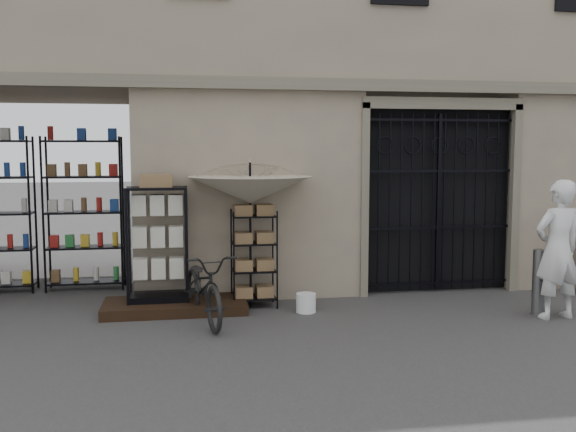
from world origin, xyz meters
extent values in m
plane|color=black|center=(0.00, 0.00, 0.00)|extent=(80.00, 80.00, 0.00)
cube|color=gray|center=(0.00, 4.00, 4.50)|extent=(14.00, 4.00, 9.00)
cube|color=black|center=(-4.50, 2.80, 1.50)|extent=(3.00, 1.70, 3.00)
cube|color=black|center=(-4.55, 3.30, 1.25)|extent=(2.70, 0.50, 2.50)
cube|color=black|center=(1.75, 2.28, 1.50)|extent=(2.50, 0.06, 3.00)
cube|color=black|center=(1.75, 2.12, 1.45)|extent=(0.05, 0.05, 2.80)
cube|color=black|center=(-2.40, 1.55, 0.07)|extent=(2.00, 0.90, 0.15)
cube|color=black|center=(-2.63, 1.65, 0.19)|extent=(0.91, 0.70, 0.09)
cube|color=silver|center=(-2.70, 1.41, 0.96)|extent=(0.73, 0.22, 1.51)
cube|color=silver|center=(-2.63, 1.65, 0.87)|extent=(0.75, 0.53, 1.26)
cube|color=olive|center=(-2.63, 1.65, 1.81)|extent=(0.52, 0.45, 0.18)
cube|color=black|center=(-1.26, 1.67, 0.71)|extent=(0.62, 0.44, 1.42)
cube|color=olive|center=(-1.26, 1.67, 0.66)|extent=(0.53, 0.35, 1.06)
cylinder|color=black|center=(-1.31, 1.62, 1.05)|extent=(0.04, 0.04, 2.10)
imported|color=#AFA48B|center=(-1.31, 1.62, 1.82)|extent=(1.75, 1.78, 1.42)
cylinder|color=white|center=(-0.58, 1.20, 0.13)|extent=(0.29, 0.29, 0.27)
imported|color=black|center=(-2.01, 0.93, 0.00)|extent=(0.81, 1.06, 1.80)
cylinder|color=slate|center=(2.57, 0.52, 0.46)|extent=(0.18, 0.18, 0.92)
imported|color=silver|center=(2.71, 0.32, 0.00)|extent=(0.94, 1.97, 0.45)
camera|label=1|loc=(-2.31, -7.50, 2.28)|focal=40.00mm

